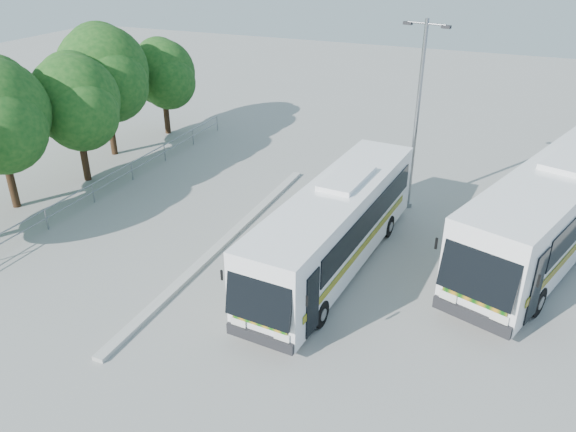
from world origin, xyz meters
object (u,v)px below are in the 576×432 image
at_px(tree_far_d, 104,71).
at_px(lamppost, 418,110).
at_px(coach_main, 335,225).
at_px(coach_adjacent, 552,210).
at_px(tree_far_e, 163,73).
at_px(tree_far_c, 76,100).

bearing_deg(tree_far_d, lamppost, -1.11).
xyz_separation_m(coach_main, coach_adjacent, (7.48, 4.03, 0.25)).
bearing_deg(coach_adjacent, tree_far_e, -178.91).
height_order(coach_adjacent, lamppost, lamppost).
bearing_deg(coach_main, tree_far_c, 172.76).
height_order(tree_far_c, tree_far_e, tree_far_c).
relative_size(tree_far_d, coach_main, 0.62).
xyz_separation_m(tree_far_e, lamppost, (16.62, -4.84, 0.82)).
height_order(tree_far_e, coach_main, tree_far_e).
distance_m(tree_far_d, lamppost, 17.31).
bearing_deg(tree_far_d, coach_adjacent, -6.63).
height_order(tree_far_e, coach_adjacent, tree_far_e).
xyz_separation_m(tree_far_c, tree_far_d, (-1.19, 3.70, 0.56)).
distance_m(tree_far_c, lamppost, 16.47).
distance_m(coach_adjacent, lamppost, 6.95).
bearing_deg(coach_adjacent, lamppost, 177.11).
distance_m(coach_main, coach_adjacent, 8.50).
xyz_separation_m(tree_far_e, coach_main, (15.11, -11.24, -2.12)).
relative_size(coach_adjacent, lamppost, 1.57).
relative_size(coach_main, lamppost, 1.38).
relative_size(tree_far_d, coach_adjacent, 0.55).
bearing_deg(coach_adjacent, coach_main, -132.90).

